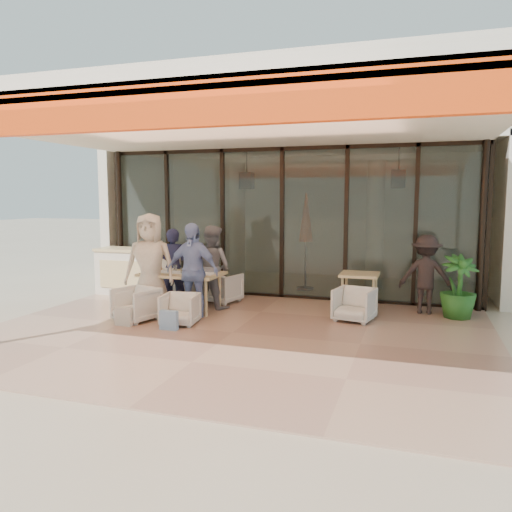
{
  "coord_description": "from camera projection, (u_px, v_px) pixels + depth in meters",
  "views": [
    {
      "loc": [
        2.74,
        -7.22,
        2.16
      ],
      "look_at": [
        0.1,
        0.9,
        1.15
      ],
      "focal_mm": 35.0,
      "sensor_mm": 36.0,
      "label": 1
    }
  ],
  "objects": [
    {
      "name": "interior_block",
      "position": [
        306.0,
        194.0,
        12.67
      ],
      "size": [
        9.05,
        3.62,
        3.52
      ],
      "color": "silver",
      "rests_on": "ground"
    },
    {
      "name": "tote_bag_blue",
      "position": [
        169.0,
        321.0,
        8.06
      ],
      "size": [
        0.3,
        0.1,
        0.34
      ],
      "primitive_type": "cube",
      "color": "#99BFD8",
      "rests_on": "ground"
    },
    {
      "name": "tote_bag_cream",
      "position": [
        124.0,
        317.0,
        8.31
      ],
      "size": [
        0.3,
        0.1,
        0.34
      ],
      "primitive_type": "cube",
      "color": "silver",
      "rests_on": "ground"
    },
    {
      "name": "terrace_structure",
      "position": [
        225.0,
        122.0,
        7.28
      ],
      "size": [
        8.0,
        6.0,
        3.4
      ],
      "color": "silver",
      "rests_on": "ground"
    },
    {
      "name": "side_table",
      "position": [
        360.0,
        279.0,
        9.34
      ],
      "size": [
        0.7,
        0.7,
        0.74
      ],
      "color": "beige",
      "rests_on": "ground"
    },
    {
      "name": "chair_far_right",
      "position": [
        222.0,
        286.0,
        10.21
      ],
      "size": [
        0.8,
        0.77,
        0.68
      ],
      "primitive_type": "imported",
      "rotation": [
        0.0,
        0.0,
        2.89
      ],
      "color": "white",
      "rests_on": "ground"
    },
    {
      "name": "diner_periwinkle",
      "position": [
        192.0,
        271.0,
        8.82
      ],
      "size": [
        1.04,
        0.5,
        1.72
      ],
      "primitive_type": "imported",
      "rotation": [
        0.0,
        0.0,
        -0.08
      ],
      "color": "#778EC7",
      "rests_on": "ground"
    },
    {
      "name": "ground",
      "position": [
        233.0,
        334.0,
        7.91
      ],
      "size": [
        70.0,
        70.0,
        0.0
      ],
      "primitive_type": "plane",
      "color": "#C6B293",
      "rests_on": "ground"
    },
    {
      "name": "standing_woman",
      "position": [
        426.0,
        275.0,
        9.17
      ],
      "size": [
        0.97,
        0.58,
        1.47
      ],
      "primitive_type": "imported",
      "rotation": [
        0.0,
        0.0,
        3.11
      ],
      "color": "black",
      "rests_on": "ground"
    },
    {
      "name": "diner_navy",
      "position": [
        173.0,
        267.0,
        9.94
      ],
      "size": [
        0.63,
        0.48,
        1.55
      ],
      "primitive_type": "imported",
      "rotation": [
        0.0,
        0.0,
        3.34
      ],
      "color": "#1B1D3B",
      "rests_on": "ground"
    },
    {
      "name": "chair_near_left",
      "position": [
        136.0,
        303.0,
        8.67
      ],
      "size": [
        0.8,
        0.77,
        0.66
      ],
      "primitive_type": "imported",
      "rotation": [
        0.0,
        0.0,
        -0.31
      ],
      "color": "white",
      "rests_on": "ground"
    },
    {
      "name": "glass_storefront",
      "position": [
        282.0,
        224.0,
        10.56
      ],
      "size": [
        8.08,
        0.1,
        3.2
      ],
      "color": "#9EADA3",
      "rests_on": "ground"
    },
    {
      "name": "host_counter",
      "position": [
        138.0,
        272.0,
        10.97
      ],
      "size": [
        1.85,
        0.65,
        1.04
      ],
      "color": "silver",
      "rests_on": "ground"
    },
    {
      "name": "diner_cream",
      "position": [
        150.0,
        265.0,
        9.07
      ],
      "size": [
        1.02,
        0.78,
        1.87
      ],
      "primitive_type": "imported",
      "rotation": [
        0.0,
        0.0,
        0.22
      ],
      "color": "beige",
      "rests_on": "ground"
    },
    {
      "name": "diner_grey",
      "position": [
        212.0,
        267.0,
        9.68
      ],
      "size": [
        0.94,
        0.83,
        1.62
      ],
      "primitive_type": "imported",
      "rotation": [
        0.0,
        0.0,
        2.82
      ],
      "color": "slate",
      "rests_on": "ground"
    },
    {
      "name": "dining_table",
      "position": [
        182.0,
        276.0,
        9.41
      ],
      "size": [
        1.5,
        0.9,
        0.93
      ],
      "color": "beige",
      "rests_on": "ground"
    },
    {
      "name": "side_chair",
      "position": [
        354.0,
        303.0,
        8.66
      ],
      "size": [
        0.74,
        0.71,
        0.66
      ],
      "primitive_type": "imported",
      "rotation": [
        0.0,
        0.0,
        -0.2
      ],
      "color": "white",
      "rests_on": "ground"
    },
    {
      "name": "chair_near_right",
      "position": [
        180.0,
        308.0,
        8.42
      ],
      "size": [
        0.65,
        0.62,
        0.6
      ],
      "primitive_type": "imported",
      "rotation": [
        0.0,
        0.0,
        0.14
      ],
      "color": "white",
      "rests_on": "ground"
    },
    {
      "name": "potted_palm",
      "position": [
        458.0,
        287.0,
        8.82
      ],
      "size": [
        0.85,
        0.85,
        1.15
      ],
      "primitive_type": "imported",
      "rotation": [
        0.0,
        0.0,
        0.42
      ],
      "color": "#1E5919",
      "rests_on": "ground"
    },
    {
      "name": "chair_far_left",
      "position": [
        185.0,
        284.0,
        10.46
      ],
      "size": [
        0.7,
        0.66,
        0.71
      ],
      "primitive_type": "imported",
      "rotation": [
        0.0,
        0.0,
        3.12
      ],
      "color": "white",
      "rests_on": "ground"
    },
    {
      "name": "terrace_floor",
      "position": [
        233.0,
        334.0,
        7.91
      ],
      "size": [
        8.0,
        6.0,
        0.01
      ],
      "primitive_type": "cube",
      "color": "tan",
      "rests_on": "ground"
    }
  ]
}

